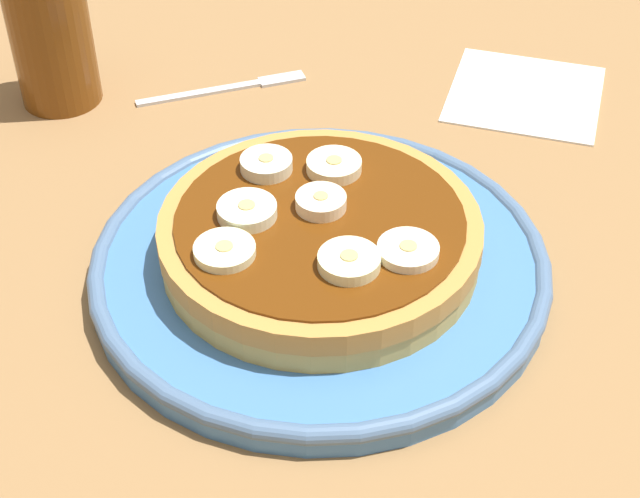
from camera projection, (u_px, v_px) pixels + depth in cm
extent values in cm
cube|color=olive|center=(320.00, 295.00, 58.90)|extent=(140.00, 140.00, 3.00)
cylinder|color=#3F72B2|center=(320.00, 267.00, 57.43)|extent=(26.63, 26.63, 1.52)
torus|color=#496588|center=(320.00, 260.00, 57.08)|extent=(26.90, 26.90, 1.07)
cylinder|color=tan|center=(316.00, 242.00, 56.87)|extent=(18.31, 18.31, 1.37)
cylinder|color=#BD833C|center=(311.00, 228.00, 55.72)|extent=(18.48, 18.48, 1.37)
cylinder|color=#592B0A|center=(320.00, 219.00, 55.10)|extent=(16.52, 16.52, 0.16)
cylinder|color=#FEE6BA|center=(329.00, 203.00, 55.56)|extent=(2.92, 2.92, 0.96)
cylinder|color=tan|center=(329.00, 196.00, 55.22)|extent=(0.82, 0.82, 0.08)
cylinder|color=#EEEAC4|center=(266.00, 165.00, 58.36)|extent=(3.14, 3.14, 0.97)
cylinder|color=tan|center=(266.00, 158.00, 58.02)|extent=(0.88, 0.88, 0.08)
cylinder|color=#F9E8B3|center=(334.00, 167.00, 58.32)|extent=(3.31, 3.31, 0.89)
cylinder|color=tan|center=(334.00, 160.00, 58.01)|extent=(0.93, 0.93, 0.08)
cylinder|color=#F5E9C2|center=(408.00, 251.00, 52.56)|extent=(3.37, 3.37, 0.72)
cylinder|color=tan|center=(408.00, 246.00, 52.30)|extent=(0.94, 0.94, 0.08)
cylinder|color=#F2F0B7|center=(225.00, 252.00, 52.56)|extent=(3.38, 3.38, 0.70)
cylinder|color=tan|center=(224.00, 246.00, 52.31)|extent=(0.95, 0.95, 0.08)
cylinder|color=#F5F2B3|center=(349.00, 262.00, 51.77)|extent=(3.38, 3.38, 0.87)
cylinder|color=tan|center=(349.00, 255.00, 51.46)|extent=(0.95, 0.95, 0.08)
cylinder|color=#EFEEC4|center=(247.00, 214.00, 54.87)|extent=(3.41, 3.41, 0.91)
cylinder|color=tan|center=(246.00, 207.00, 54.55)|extent=(0.95, 0.95, 0.08)
cube|color=white|center=(525.00, 93.00, 73.23)|extent=(13.30, 13.30, 0.30)
cube|color=silver|center=(199.00, 92.00, 73.21)|extent=(4.12, 9.10, 0.50)
cube|color=silver|center=(282.00, 78.00, 74.77)|extent=(2.45, 3.72, 0.50)
cylinder|color=brown|center=(51.00, 35.00, 69.53)|extent=(5.82, 5.82, 10.57)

